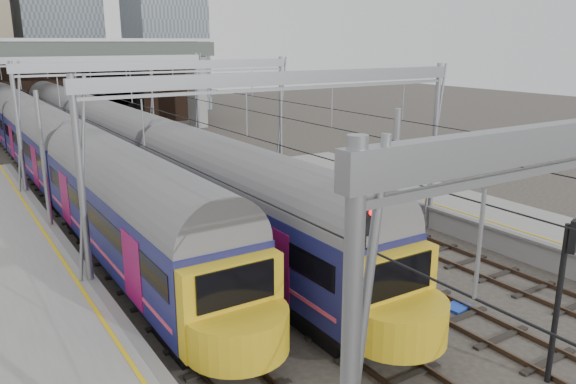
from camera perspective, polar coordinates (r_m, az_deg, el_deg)
ground at (r=18.42m, az=14.40°, el=-14.61°), size 160.00×160.00×0.00m
tracks at (r=29.72m, az=-7.04°, el=-2.59°), size 14.40×80.00×0.22m
overhead_line at (r=34.40m, az=-12.18°, el=10.73°), size 16.80×80.00×8.00m
retaining_wall at (r=64.17m, az=-20.70°, el=9.97°), size 28.00×2.75×9.00m
overbridge at (r=57.94m, az=-21.05°, el=12.41°), size 28.00×3.00×9.25m
train_main at (r=46.54m, az=-19.90°, el=6.33°), size 3.02×69.68×5.12m
train_second at (r=39.15m, az=-23.29°, el=4.50°), size 3.02×52.34×5.12m
signal_near_left at (r=15.32m, az=7.73°, el=-7.54°), size 0.39×0.47×4.96m
signal_near_centre at (r=16.30m, az=26.16°, el=-8.22°), size 0.37×0.46×4.66m
equip_cover_a at (r=19.80m, az=2.19°, el=-11.73°), size 0.94×0.71×0.10m
equip_cover_b at (r=25.95m, az=-0.57°, el=-5.03°), size 1.15×0.98×0.11m
equip_cover_c at (r=20.73m, az=16.82°, el=-11.11°), size 0.97×0.74×0.11m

